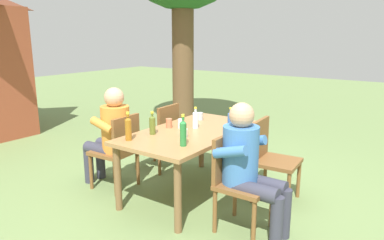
# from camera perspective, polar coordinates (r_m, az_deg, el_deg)

# --- Properties ---
(ground_plane) EXTENTS (24.00, 24.00, 0.00)m
(ground_plane) POSITION_cam_1_polar(r_m,az_deg,el_deg) (4.18, -0.00, -11.36)
(ground_plane) COLOR #6B844C
(dining_table) EXTENTS (1.67, 0.92, 0.73)m
(dining_table) POSITION_cam_1_polar(r_m,az_deg,el_deg) (3.96, -0.00, -2.89)
(dining_table) COLOR #A37547
(dining_table) RESTS_ON ground_plane
(chair_near_left) EXTENTS (0.44, 0.44, 0.87)m
(chair_near_left) POSITION_cam_1_polar(r_m,az_deg,el_deg) (3.33, 7.04, -8.98)
(chair_near_left) COLOR brown
(chair_near_left) RESTS_ON ground_plane
(chair_far_left) EXTENTS (0.47, 0.47, 0.87)m
(chair_far_left) POSITION_cam_1_polar(r_m,az_deg,el_deg) (4.21, -11.45, -4.32)
(chair_far_left) COLOR brown
(chair_far_left) RESTS_ON ground_plane
(chair_far_right) EXTENTS (0.46, 0.46, 0.87)m
(chair_far_right) POSITION_cam_1_polar(r_m,az_deg,el_deg) (4.73, -4.86, -2.12)
(chair_far_right) COLOR brown
(chair_far_right) RESTS_ON ground_plane
(chair_near_right) EXTENTS (0.47, 0.47, 0.87)m
(chair_near_right) POSITION_cam_1_polar(r_m,az_deg,el_deg) (3.96, 12.20, -5.48)
(chair_near_right) COLOR brown
(chair_near_right) RESTS_ON ground_plane
(person_in_white_shirt) EXTENTS (0.47, 0.62, 1.18)m
(person_in_white_shirt) POSITION_cam_1_polar(r_m,az_deg,el_deg) (3.22, 8.85, -6.62)
(person_in_white_shirt) COLOR #3D70B2
(person_in_white_shirt) RESTS_ON ground_plane
(person_in_plaid_shirt) EXTENTS (0.47, 0.62, 1.18)m
(person_in_plaid_shirt) POSITION_cam_1_polar(r_m,az_deg,el_deg) (4.24, -12.62, -1.91)
(person_in_plaid_shirt) COLOR orange
(person_in_plaid_shirt) RESTS_ON ground_plane
(bottle_green) EXTENTS (0.06, 0.06, 0.30)m
(bottle_green) POSITION_cam_1_polar(r_m,az_deg,el_deg) (3.37, -1.41, -1.96)
(bottle_green) COLOR #287A38
(bottle_green) RESTS_ON dining_table
(bottle_olive) EXTENTS (0.06, 0.06, 0.25)m
(bottle_olive) POSITION_cam_1_polar(r_m,az_deg,el_deg) (3.79, -6.25, -0.70)
(bottle_olive) COLOR #566623
(bottle_olive) RESTS_ON dining_table
(bottle_amber) EXTENTS (0.06, 0.06, 0.29)m
(bottle_amber) POSITION_cam_1_polar(r_m,az_deg,el_deg) (3.61, -10.00, -1.26)
(bottle_amber) COLOR #996019
(bottle_amber) RESTS_ON dining_table
(bottle_clear) EXTENTS (0.06, 0.06, 0.24)m
(bottle_clear) POSITION_cam_1_polar(r_m,az_deg,el_deg) (4.02, 0.55, 0.14)
(bottle_clear) COLOR white
(bottle_clear) RESTS_ON dining_table
(bottle_blue) EXTENTS (0.06, 0.06, 0.24)m
(bottle_blue) POSITION_cam_1_polar(r_m,az_deg,el_deg) (4.00, 6.07, 0.02)
(bottle_blue) COLOR #2D56A3
(bottle_blue) RESTS_ON dining_table
(cup_terracotta) EXTENTS (0.07, 0.07, 0.10)m
(cup_terracotta) POSITION_cam_1_polar(r_m,az_deg,el_deg) (4.06, -3.64, -0.50)
(cup_terracotta) COLOR #BC6B47
(cup_terracotta) RESTS_ON dining_table
(cup_white) EXTENTS (0.08, 0.08, 0.09)m
(cup_white) POSITION_cam_1_polar(r_m,az_deg,el_deg) (3.67, -1.34, -2.07)
(cup_white) COLOR white
(cup_white) RESTS_ON dining_table
(cup_steel) EXTENTS (0.08, 0.08, 0.09)m
(cup_steel) POSITION_cam_1_polar(r_m,az_deg,el_deg) (4.42, 1.24, 0.59)
(cup_steel) COLOR #B2B7BC
(cup_steel) RESTS_ON dining_table
(cup_glass) EXTENTS (0.07, 0.07, 0.10)m
(cup_glass) POSITION_cam_1_polar(r_m,az_deg,el_deg) (4.03, -1.75, -0.56)
(cup_glass) COLOR silver
(cup_glass) RESTS_ON dining_table
(backpack_by_near_side) EXTENTS (0.30, 0.20, 0.48)m
(backpack_by_near_side) POSITION_cam_1_polar(r_m,az_deg,el_deg) (5.21, 8.27, -3.74)
(backpack_by_near_side) COLOR black
(backpack_by_near_side) RESTS_ON ground_plane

